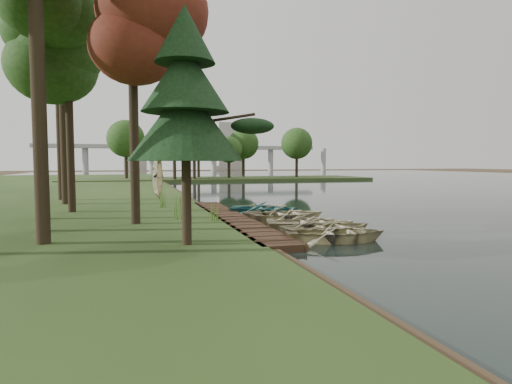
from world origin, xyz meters
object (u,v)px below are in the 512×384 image
object	(u,v)px
rowboat_2	(311,222)
stored_rowboat	(159,195)
rowboat_0	(335,231)
boardwalk	(231,219)
pine_tree	(185,99)
rowboat_1	(328,226)

from	to	relation	value
rowboat_2	stored_rowboat	distance (m)	16.34
rowboat_0	rowboat_2	xyz separation A→B (m)	(0.12, 2.62, 0.00)
rowboat_0	rowboat_2	bearing A→B (deg)	10.30
boardwalk	pine_tree	world-z (taller)	pine_tree
rowboat_1	rowboat_0	bearing A→B (deg)	161.69
rowboat_0	pine_tree	size ratio (longest dim) A/B	0.49
boardwalk	rowboat_2	xyz separation A→B (m)	(2.69, -3.93, 0.30)
boardwalk	rowboat_0	distance (m)	7.04
pine_tree	rowboat_1	bearing A→B (deg)	14.17
rowboat_2	pine_tree	bearing A→B (deg)	128.65
stored_rowboat	pine_tree	bearing A→B (deg)	-157.52
boardwalk	stored_rowboat	xyz separation A→B (m)	(-2.91, 11.42, 0.46)
boardwalk	rowboat_2	bearing A→B (deg)	-55.57
rowboat_1	stored_rowboat	size ratio (longest dim) A/B	1.34
boardwalk	rowboat_0	bearing A→B (deg)	-68.56
boardwalk	pine_tree	xyz separation A→B (m)	(-3.10, -6.85, 5.00)
rowboat_2	stored_rowboat	world-z (taller)	stored_rowboat
rowboat_0	stored_rowboat	distance (m)	18.78
rowboat_2	rowboat_1	bearing A→B (deg)	-161.29
rowboat_1	stored_rowboat	bearing A→B (deg)	14.41
rowboat_1	stored_rowboat	world-z (taller)	stored_rowboat
rowboat_1	pine_tree	distance (m)	7.74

